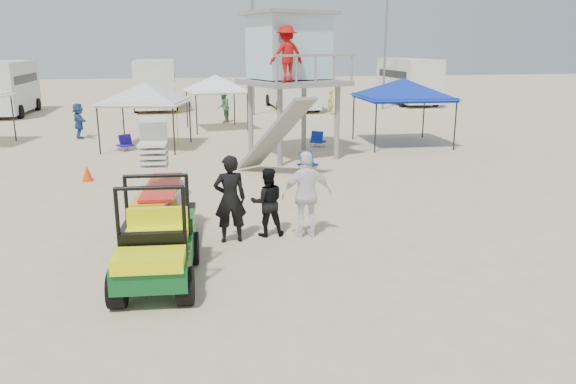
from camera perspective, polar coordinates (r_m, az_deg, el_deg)
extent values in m
plane|color=beige|center=(8.93, 0.54, -13.11)|extent=(140.00, 140.00, 0.00)
cube|color=#0C4E1F|center=(10.33, -13.17, -6.22)|extent=(1.43, 2.58, 0.44)
cube|color=#F0F50C|center=(10.24, -13.26, -4.82)|extent=(1.19, 0.79, 0.24)
cylinder|color=black|center=(9.64, -16.55, -9.50)|extent=(0.33, 0.66, 0.64)
cube|color=black|center=(12.52, -12.84, -2.66)|extent=(1.59, 2.19, 0.13)
cylinder|color=black|center=(12.63, -15.51, -3.83)|extent=(0.26, 0.56, 0.55)
imported|color=black|center=(12.14, -5.91, -0.70)|extent=(0.72, 0.49, 1.93)
imported|color=black|center=(12.53, -2.12, -1.04)|extent=(0.76, 0.60, 1.55)
imported|color=white|center=(12.39, 1.93, -0.27)|extent=(1.16, 0.53, 1.94)
cylinder|color=gray|center=(20.11, -2.21, 6.66)|extent=(0.20, 0.20, 2.75)
cube|color=gray|center=(21.36, 0.50, 11.07)|extent=(4.16, 4.16, 0.18)
cube|color=silver|center=(21.64, 0.33, 14.52)|extent=(3.08, 2.87, 2.31)
imported|color=#B20F0F|center=(20.08, -1.38, 13.84)|extent=(1.24, 0.72, 1.93)
cylinder|color=black|center=(22.67, 9.11, 6.54)|extent=(0.06, 0.06, 2.08)
pyramid|color=#102BAF|center=(24.67, 11.67, 11.25)|extent=(3.65, 3.65, 0.80)
cube|color=#102BAF|center=(24.72, 11.57, 9.40)|extent=(3.65, 3.65, 0.18)
cylinder|color=black|center=(22.88, -18.06, 5.94)|extent=(0.06, 0.06, 1.97)
pyramid|color=silver|center=(24.05, -14.40, 10.75)|extent=(3.79, 3.79, 0.80)
cube|color=silver|center=(24.11, -14.28, 8.86)|extent=(3.79, 3.79, 0.18)
cylinder|color=black|center=(27.72, -9.75, 7.89)|extent=(0.06, 0.06, 2.02)
pyramid|color=white|center=(28.90, -7.39, 11.75)|extent=(3.11, 3.11, 0.80)
cube|color=white|center=(28.95, -7.34, 10.17)|extent=(3.11, 3.11, 0.18)
imported|color=gold|center=(24.49, -11.13, 6.67)|extent=(2.65, 2.66, 1.77)
cone|color=#F13F07|center=(18.87, -19.72, 1.81)|extent=(0.34, 0.34, 0.50)
cube|color=#220FAC|center=(23.92, -16.21, 4.57)|extent=(0.73, 0.72, 0.06)
cube|color=#220FAC|center=(24.12, -16.19, 5.13)|extent=(0.54, 0.46, 0.44)
cylinder|color=#B2B2B7|center=(23.76, -16.75, 4.17)|extent=(0.03, 0.03, 0.20)
cube|color=#0F3FAB|center=(19.22, 2.02, 2.80)|extent=(0.71, 0.69, 0.06)
cube|color=#0F3FAB|center=(19.41, 1.87, 3.52)|extent=(0.56, 0.40, 0.44)
cylinder|color=#B2B2B7|center=(19.00, 1.51, 2.29)|extent=(0.03, 0.03, 0.20)
cube|color=#0D2797|center=(23.93, 3.06, 5.14)|extent=(0.74, 0.73, 0.06)
cube|color=#0D2797|center=(24.13, 2.93, 5.70)|extent=(0.52, 0.49, 0.44)
cylinder|color=#B2B2B7|center=(23.71, 2.66, 4.76)|extent=(0.03, 0.03, 0.20)
cube|color=silver|center=(39.23, -26.78, 9.57)|extent=(2.50, 6.80, 3.00)
cube|color=black|center=(39.20, -26.86, 10.23)|extent=(2.54, 5.44, 0.50)
cube|color=silver|center=(39.34, -13.28, 10.74)|extent=(2.50, 6.50, 3.00)
cube|color=black|center=(39.32, -13.32, 11.39)|extent=(2.54, 5.20, 0.50)
cylinder|color=black|center=(37.45, -15.19, 8.36)|extent=(0.25, 0.80, 0.80)
cube|color=silver|center=(38.58, 0.36, 11.05)|extent=(2.50, 7.00, 3.00)
cube|color=black|center=(38.55, 0.36, 11.72)|extent=(2.54, 5.60, 0.50)
cylinder|color=black|center=(36.26, -0.89, 8.68)|extent=(0.25, 0.80, 0.80)
cube|color=silver|center=(42.68, 12.11, 11.08)|extent=(2.50, 6.60, 3.00)
cube|color=black|center=(42.65, 12.15, 11.68)|extent=(2.54, 5.28, 0.50)
cylinder|color=black|center=(40.35, 11.53, 8.99)|extent=(0.25, 0.80, 0.80)
cylinder|color=slate|center=(35.05, -3.60, 14.34)|extent=(0.14, 0.14, 8.00)
cylinder|color=slate|center=(38.71, 9.84, 14.19)|extent=(0.14, 0.14, 8.00)
imported|color=#2E4D8A|center=(27.72, -20.49, 6.78)|extent=(0.86, 1.58, 1.63)
imported|color=#48784B|center=(31.77, -6.58, 8.61)|extent=(0.86, 1.00, 1.76)
imported|color=#B2BB46|center=(35.33, 4.31, 9.10)|extent=(0.48, 0.63, 1.56)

